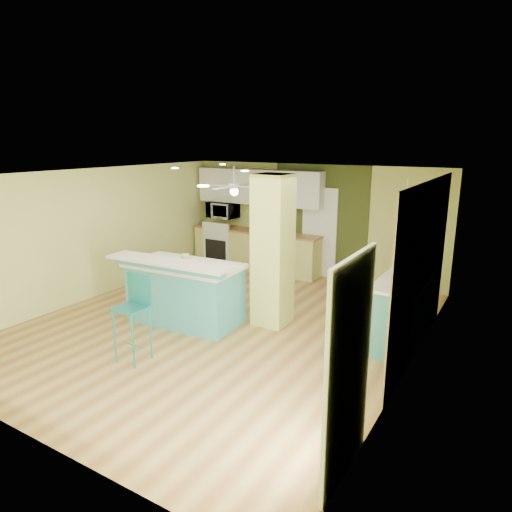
# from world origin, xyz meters

# --- Properties ---
(floor) EXTENTS (6.00, 7.00, 0.01)m
(floor) POSITION_xyz_m (0.00, 0.00, -0.01)
(floor) COLOR olive
(floor) RESTS_ON ground
(ceiling) EXTENTS (6.00, 7.00, 0.01)m
(ceiling) POSITION_xyz_m (0.00, 0.00, 2.50)
(ceiling) COLOR white
(ceiling) RESTS_ON wall_back
(wall_back) EXTENTS (6.00, 0.01, 2.50)m
(wall_back) POSITION_xyz_m (0.00, 3.50, 1.25)
(wall_back) COLOR #C8CF6F
(wall_back) RESTS_ON floor
(wall_front) EXTENTS (6.00, 0.01, 2.50)m
(wall_front) POSITION_xyz_m (0.00, -3.50, 1.25)
(wall_front) COLOR #C8CF6F
(wall_front) RESTS_ON floor
(wall_left) EXTENTS (0.01, 7.00, 2.50)m
(wall_left) POSITION_xyz_m (-3.00, 0.00, 1.25)
(wall_left) COLOR #C8CF6F
(wall_left) RESTS_ON floor
(wall_right) EXTENTS (0.01, 7.00, 2.50)m
(wall_right) POSITION_xyz_m (3.00, 0.00, 1.25)
(wall_right) COLOR #C8CF6F
(wall_right) RESTS_ON floor
(wood_panel) EXTENTS (0.02, 3.40, 2.50)m
(wood_panel) POSITION_xyz_m (2.99, 0.60, 1.25)
(wood_panel) COLOR #8E6F51
(wood_panel) RESTS_ON floor
(olive_accent) EXTENTS (2.20, 0.02, 2.50)m
(olive_accent) POSITION_xyz_m (0.20, 3.49, 1.25)
(olive_accent) COLOR #3A451B
(olive_accent) RESTS_ON floor
(interior_door) EXTENTS (0.82, 0.05, 2.00)m
(interior_door) POSITION_xyz_m (0.20, 3.46, 1.00)
(interior_door) COLOR white
(interior_door) RESTS_ON floor
(french_door) EXTENTS (0.04, 1.08, 2.10)m
(french_door) POSITION_xyz_m (2.97, -2.30, 1.05)
(french_door) COLOR white
(french_door) RESTS_ON floor
(column) EXTENTS (0.55, 0.55, 2.50)m
(column) POSITION_xyz_m (0.65, 0.50, 1.25)
(column) COLOR #C1CD5F
(column) RESTS_ON floor
(kitchen_run) EXTENTS (3.25, 0.63, 0.94)m
(kitchen_run) POSITION_xyz_m (-1.30, 3.20, 0.47)
(kitchen_run) COLOR #C5C667
(kitchen_run) RESTS_ON floor
(stove) EXTENTS (0.76, 0.66, 1.08)m
(stove) POSITION_xyz_m (-2.25, 3.19, 0.46)
(stove) COLOR silver
(stove) RESTS_ON floor
(upper_cabinets) EXTENTS (3.20, 0.34, 0.80)m
(upper_cabinets) POSITION_xyz_m (-1.30, 3.32, 1.95)
(upper_cabinets) COLOR white
(upper_cabinets) RESTS_ON wall_back
(microwave) EXTENTS (0.70, 0.48, 0.39)m
(microwave) POSITION_xyz_m (-2.25, 3.20, 1.35)
(microwave) COLOR white
(microwave) RESTS_ON wall_back
(ceiling_fan) EXTENTS (1.41, 1.41, 0.61)m
(ceiling_fan) POSITION_xyz_m (-1.10, 2.00, 2.08)
(ceiling_fan) COLOR white
(ceiling_fan) RESTS_ON ceiling
(pendant_lamp) EXTENTS (0.14, 0.14, 0.69)m
(pendant_lamp) POSITION_xyz_m (2.65, 0.75, 1.88)
(pendant_lamp) COLOR silver
(pendant_lamp) RESTS_ON ceiling
(wall_decor) EXTENTS (0.03, 0.90, 0.70)m
(wall_decor) POSITION_xyz_m (2.96, 0.80, 1.55)
(wall_decor) COLOR brown
(wall_decor) RESTS_ON wood_panel
(peninsula) EXTENTS (2.22, 1.28, 1.17)m
(peninsula) POSITION_xyz_m (-0.63, -0.23, 0.54)
(peninsula) COLOR teal
(peninsula) RESTS_ON floor
(bar_stool) EXTENTS (0.42, 0.42, 1.23)m
(bar_stool) POSITION_xyz_m (-0.34, -1.63, 0.82)
(bar_stool) COLOR teal
(bar_stool) RESTS_ON floor
(side_counter) EXTENTS (0.67, 1.58, 1.02)m
(side_counter) POSITION_xyz_m (2.70, 0.83, 0.51)
(side_counter) COLOR teal
(side_counter) RESTS_ON floor
(fruit_bowl) EXTENTS (0.35, 0.35, 0.07)m
(fruit_bowl) POSITION_xyz_m (-0.86, 3.11, 0.98)
(fruit_bowl) COLOR #371F16
(fruit_bowl) RESTS_ON kitchen_run
(canister) EXTENTS (0.13, 0.13, 0.18)m
(canister) POSITION_xyz_m (-0.57, -0.25, 1.11)
(canister) COLOR gold
(canister) RESTS_ON peninsula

